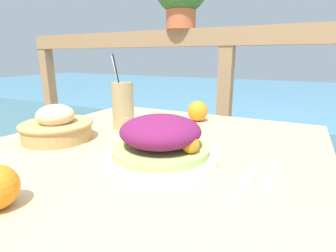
{
  "coord_description": "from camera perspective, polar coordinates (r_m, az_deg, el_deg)",
  "views": [
    {
      "loc": [
        0.36,
        -0.58,
        0.99
      ],
      "look_at": [
        0.05,
        0.04,
        0.81
      ],
      "focal_mm": 28.0,
      "sensor_mm": 36.0,
      "label": 1
    }
  ],
  "objects": [
    {
      "name": "patio_table",
      "position": [
        0.77,
        -4.37,
        -11.98
      ],
      "size": [
        0.92,
        0.98,
        0.75
      ],
      "color": "tan",
      "rests_on": "ground_plane"
    },
    {
      "name": "sea_backdrop",
      "position": [
        3.98,
        21.07,
        3.26
      ],
      "size": [
        12.0,
        4.0,
        0.51
      ],
      "color": "teal",
      "rests_on": "ground_plane"
    },
    {
      "name": "fork",
      "position": [
        0.56,
        16.92,
        -11.52
      ],
      "size": [
        0.03,
        0.18,
        0.0
      ],
      "color": "silver",
      "rests_on": "patio_table"
    },
    {
      "name": "drink_glass",
      "position": [
        0.92,
        -9.79,
        4.47
      ],
      "size": [
        0.08,
        0.08,
        0.25
      ],
      "color": "tan",
      "rests_on": "patio_table"
    },
    {
      "name": "knife",
      "position": [
        0.6,
        21.49,
        -10.19
      ],
      "size": [
        0.03,
        0.18,
        0.0
      ],
      "color": "silver",
      "rests_on": "patio_table"
    },
    {
      "name": "salad_plate",
      "position": [
        0.62,
        -1.64,
        -3.51
      ],
      "size": [
        0.27,
        0.27,
        0.11
      ],
      "color": "white",
      "rests_on": "patio_table"
    },
    {
      "name": "railing_fence",
      "position": [
        1.45,
        12.39,
        8.74
      ],
      "size": [
        2.8,
        0.08,
        1.13
      ],
      "color": "#937551",
      "rests_on": "ground_plane"
    },
    {
      "name": "orange_near_glass",
      "position": [
        1.02,
        6.46,
        3.24
      ],
      "size": [
        0.08,
        0.08,
        0.08
      ],
      "color": "orange",
      "rests_on": "patio_table"
    },
    {
      "name": "bread_basket",
      "position": [
        0.86,
        -23.04,
        -0.07
      ],
      "size": [
        0.21,
        0.21,
        0.11
      ],
      "color": "tan",
      "rests_on": "patio_table"
    }
  ]
}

